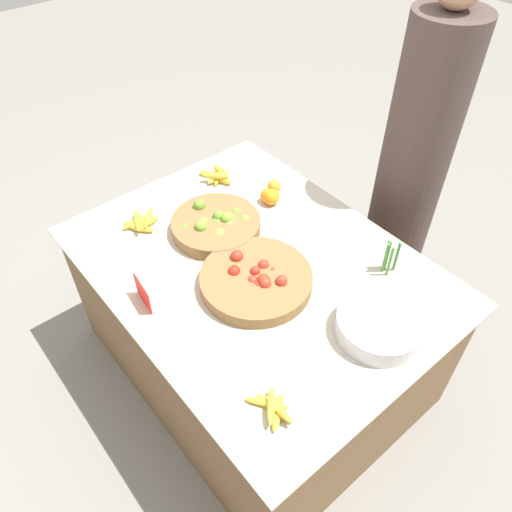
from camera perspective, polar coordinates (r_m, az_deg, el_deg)
The scene contains 12 objects.
ground_plane at distance 2.65m, azimuth 0.00°, elevation -12.05°, with size 12.00×12.00×0.00m, color gray.
market_table at distance 2.35m, azimuth 0.00°, elevation -7.18°, with size 1.54×1.16×0.73m.
lime_bowl at distance 2.22m, azimuth -4.51°, elevation 3.64°, with size 0.39×0.39×0.10m.
tomato_basket at distance 1.98m, azimuth 0.01°, elevation -2.70°, with size 0.45×0.45×0.09m.
orange_pile at distance 2.38m, azimuth 1.74°, elevation 7.08°, with size 0.13×0.14×0.07m.
metal_bowl at distance 1.88m, azimuth 13.90°, elevation -7.68°, with size 0.32×0.32×0.08m.
price_sign at distance 1.94m, azimuth -12.81°, elevation -4.23°, with size 0.13×0.02×0.11m.
veg_bundle at distance 2.07m, azimuth 14.97°, elevation -0.13°, with size 0.05×0.06×0.15m.
banana_bunch_front_center at distance 2.30m, azimuth -12.97°, elevation 3.75°, with size 0.17×0.18×0.05m.
banana_bunch_middle_left at distance 1.67m, azimuth 2.04°, elevation -16.94°, with size 0.18×0.12×0.05m.
banana_bunch_front_left at distance 2.53m, azimuth -4.44°, elevation 9.14°, with size 0.19×0.16×0.06m.
vendor_person at distance 2.55m, azimuth 17.27°, elevation 8.94°, with size 0.32×0.32×1.73m.
Camera 1 is at (1.12, -0.93, 2.22)m, focal length 35.00 mm.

